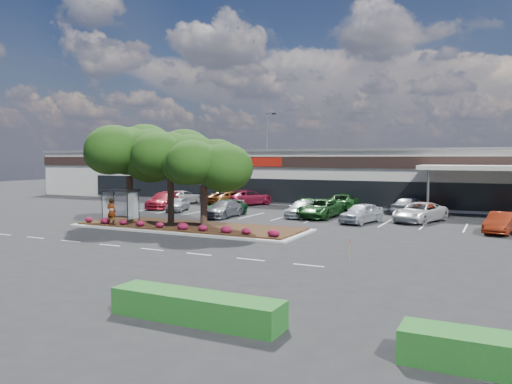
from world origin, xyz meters
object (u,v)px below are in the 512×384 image
at_px(light_pole, 268,162).
at_px(car_1, 178,204).
at_px(car_0, 163,200).
at_px(survey_stake, 350,247).

bearing_deg(light_pole, car_1, -102.66).
bearing_deg(car_0, light_pole, 48.26).
distance_m(light_pole, car_1, 15.16).
bearing_deg(survey_stake, car_1, 144.21).
height_order(survey_stake, car_0, car_0).
xyz_separation_m(light_pole, car_0, (-6.18, -12.64, -3.96)).
distance_m(survey_stake, car_1, 26.90).
height_order(light_pole, car_1, light_pole).
bearing_deg(light_pole, car_0, -116.07).
relative_size(survey_stake, car_0, 0.20).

